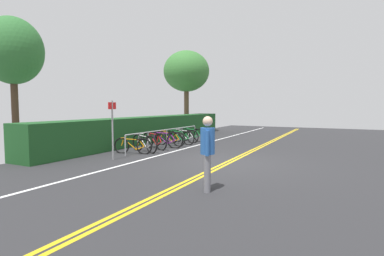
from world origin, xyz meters
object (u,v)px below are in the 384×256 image
at_px(bicycle_0, 133,146).
at_px(bicycle_6, 185,136).
at_px(bicycle_3, 164,140).
at_px(bicycle_5, 180,137).
at_px(bicycle_7, 192,135).
at_px(bicycle_1, 144,143).
at_px(pedestrian, 208,148).
at_px(bike_rack, 167,134).
at_px(bicycle_2, 154,141).
at_px(tree_near_left, 13,52).
at_px(bicycle_4, 170,138).
at_px(tree_mid, 186,72).
at_px(sign_post_near, 112,124).

height_order(bicycle_0, bicycle_6, bicycle_6).
bearing_deg(bicycle_0, bicycle_3, -5.36).
height_order(bicycle_3, bicycle_5, bicycle_3).
bearing_deg(bicycle_5, bicycle_0, 176.73).
xyz_separation_m(bicycle_6, bicycle_7, (0.63, -0.10, 0.02)).
bearing_deg(bicycle_1, pedestrian, -130.58).
xyz_separation_m(bike_rack, bicycle_0, (-2.43, 0.05, -0.29)).
bearing_deg(bicycle_6, bicycle_7, -9.06).
bearing_deg(bicycle_6, pedestrian, -148.15).
xyz_separation_m(bicycle_2, bicycle_3, (0.57, -0.14, 0.00)).
distance_m(bicycle_3, bicycle_6, 2.17).
bearing_deg(bicycle_7, tree_near_left, 151.26).
distance_m(bicycle_0, bicycle_2, 1.44).
relative_size(bicycle_3, tree_near_left, 0.35).
relative_size(bicycle_0, pedestrian, 0.96).
relative_size(bicycle_3, bicycle_4, 1.04).
xyz_separation_m(bicycle_3, tree_near_left, (-4.33, 3.93, 3.56)).
bearing_deg(bike_rack, bicycle_3, -162.59).
bearing_deg(bicycle_2, tree_mid, 19.24).
relative_size(bicycle_0, bicycle_7, 0.94).
height_order(sign_post_near, tree_near_left, tree_near_left).
bearing_deg(bicycle_0, pedestrian, -125.31).
bearing_deg(bicycle_5, tree_near_left, 145.71).
bearing_deg(pedestrian, bike_rack, 39.03).
distance_m(bicycle_2, bicycle_4, 1.33).
relative_size(sign_post_near, tree_near_left, 0.40).
bearing_deg(bicycle_6, bike_rack, 179.58).
height_order(bicycle_1, sign_post_near, sign_post_near).
xyz_separation_m(bicycle_0, bicycle_3, (2.00, -0.19, 0.05)).
distance_m(bicycle_1, pedestrian, 6.12).
relative_size(bicycle_4, tree_mid, 0.30).
distance_m(bike_rack, bicycle_4, 0.43).
relative_size(bicycle_3, pedestrian, 1.09).
height_order(bicycle_2, sign_post_near, sign_post_near).
distance_m(bicycle_0, pedestrian, 5.85).
relative_size(bicycle_3, sign_post_near, 0.87).
bearing_deg(tree_mid, bicycle_7, -148.97).
distance_m(bicycle_5, tree_mid, 8.25).
bearing_deg(bike_rack, bicycle_4, 6.23).
xyz_separation_m(bicycle_2, bicycle_7, (3.37, -0.12, -0.01)).
distance_m(bicycle_1, bicycle_7, 4.20).
relative_size(bicycle_1, bicycle_3, 0.91).
distance_m(bicycle_1, bicycle_3, 1.40).
height_order(bicycle_2, tree_near_left, tree_near_left).
xyz_separation_m(pedestrian, tree_mid, (13.29, 7.66, 3.43)).
distance_m(bicycle_6, tree_mid, 7.65).
height_order(bicycle_5, tree_near_left, tree_near_left).
relative_size(bike_rack, sign_post_near, 2.86).
xyz_separation_m(bicycle_1, tree_near_left, (-2.92, 3.86, 3.57)).
bearing_deg(bicycle_6, tree_mid, 27.39).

